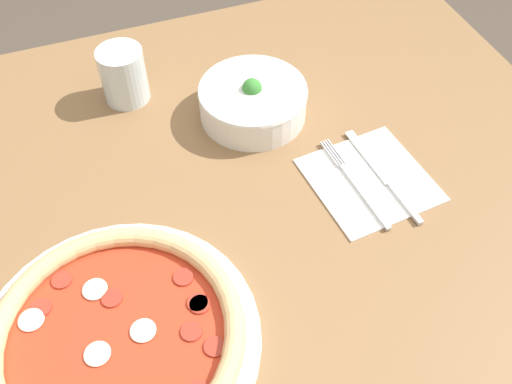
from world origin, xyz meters
TOP-DOWN VIEW (x-y plane):
  - ground_plane at (0.00, 0.00)m, footprint 8.00×8.00m
  - dining_table at (0.00, 0.00)m, footprint 1.26×0.86m
  - pizza at (-0.15, -0.21)m, footprint 0.34×0.34m
  - bowl at (0.14, 0.12)m, footprint 0.18×0.18m
  - napkin at (0.26, -0.08)m, footprint 0.18×0.18m
  - fork at (0.23, -0.08)m, footprint 0.02×0.19m
  - knife at (0.28, -0.09)m, footprint 0.03×0.20m
  - glass at (-0.04, 0.23)m, footprint 0.08×0.08m

SIDE VIEW (x-z plane):
  - ground_plane at x=0.00m, z-range 0.00..0.00m
  - dining_table at x=0.00m, z-range 0.27..1.02m
  - napkin at x=0.26m, z-range 0.75..0.75m
  - knife at x=0.28m, z-range 0.75..0.76m
  - fork at x=0.23m, z-range 0.75..0.76m
  - pizza at x=-0.15m, z-range 0.75..0.79m
  - bowl at x=0.14m, z-range 0.75..0.82m
  - glass at x=-0.04m, z-range 0.75..0.84m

